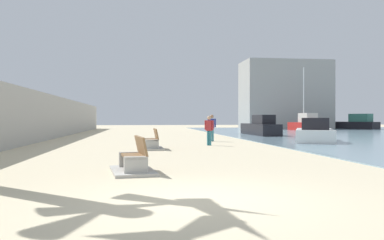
{
  "coord_description": "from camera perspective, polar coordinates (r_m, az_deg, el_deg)",
  "views": [
    {
      "loc": [
        -1.07,
        -7.09,
        1.47
      ],
      "look_at": [
        2.12,
        16.51,
        1.37
      ],
      "focal_mm": 36.65,
      "sensor_mm": 36.0,
      "label": 1
    }
  ],
  "objects": [
    {
      "name": "boat_distant",
      "position": [
        25.2,
        17.4,
        -1.78
      ],
      "size": [
        4.09,
        5.68,
        1.46
      ],
      "color": "white",
      "rests_on": "water_bay"
    },
    {
      "name": "boat_far_left",
      "position": [
        34.37,
        9.91,
        -1.06
      ],
      "size": [
        1.65,
        6.92,
        1.72
      ],
      "color": "black",
      "rests_on": "water_bay"
    },
    {
      "name": "boat_far_right",
      "position": [
        48.35,
        16.18,
        -0.54
      ],
      "size": [
        2.65,
        4.7,
        7.53
      ],
      "color": "red",
      "rests_on": "water_bay"
    },
    {
      "name": "person_standing",
      "position": [
        24.92,
        2.9,
        -0.84
      ],
      "size": [
        0.52,
        0.25,
        1.7
      ],
      "color": "teal",
      "rests_on": "ground"
    },
    {
      "name": "seawall",
      "position": [
        25.9,
        -22.08,
        0.43
      ],
      "size": [
        0.8,
        64.0,
        3.12
      ],
      "primitive_type": "cube",
      "color": "#ADAAA3",
      "rests_on": "ground"
    },
    {
      "name": "harbor_building",
      "position": [
        56.99,
        13.38,
        3.53
      ],
      "size": [
        12.0,
        6.0,
        9.48
      ],
      "primitive_type": "cube",
      "color": "#9E9E99",
      "rests_on": "ground"
    },
    {
      "name": "bench_far",
      "position": [
        18.78,
        -5.87,
        -3.53
      ],
      "size": [
        1.17,
        2.13,
        0.98
      ],
      "color": "#ADAAA3",
      "rests_on": "ground"
    },
    {
      "name": "boat_outer",
      "position": [
        57.23,
        22.73,
        -0.46
      ],
      "size": [
        4.32,
        6.68,
        2.03
      ],
      "color": "black",
      "rests_on": "water_bay"
    },
    {
      "name": "ground_plane",
      "position": [
        25.16,
        -5.26,
        -3.1
      ],
      "size": [
        120.0,
        120.0,
        0.0
      ],
      "primitive_type": "plane",
      "color": "beige"
    },
    {
      "name": "person_walking",
      "position": [
        21.17,
        2.51,
        -1.22
      ],
      "size": [
        0.46,
        0.33,
        1.6
      ],
      "color": "teal",
      "rests_on": "ground"
    },
    {
      "name": "bench_near",
      "position": [
        10.85,
        -8.51,
        -6.3
      ],
      "size": [
        1.38,
        2.23,
        0.98
      ],
      "color": "#ADAAA3",
      "rests_on": "ground"
    }
  ]
}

